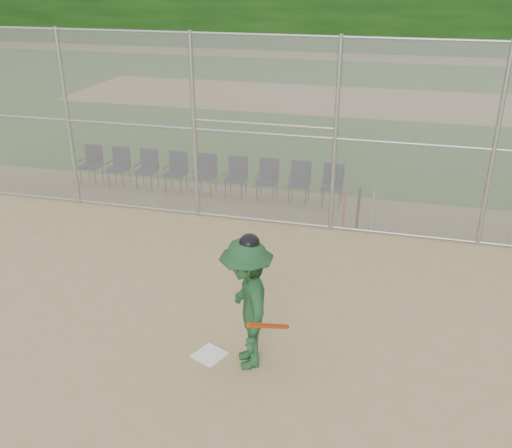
# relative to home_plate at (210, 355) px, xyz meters

# --- Properties ---
(ground) EXTENTS (100.00, 100.00, 0.00)m
(ground) POSITION_rel_home_plate_xyz_m (0.10, -0.20, -0.01)
(ground) COLOR tan
(ground) RESTS_ON ground
(grass_strip) EXTENTS (100.00, 100.00, 0.00)m
(grass_strip) POSITION_rel_home_plate_xyz_m (0.10, 17.80, -0.00)
(grass_strip) COLOR #2B5E1C
(grass_strip) RESTS_ON ground
(dirt_patch_far) EXTENTS (24.00, 24.00, 0.00)m
(dirt_patch_far) POSITION_rel_home_plate_xyz_m (0.10, 17.80, -0.00)
(dirt_patch_far) COLOR tan
(dirt_patch_far) RESTS_ON ground
(backstop_fence) EXTENTS (16.09, 0.09, 4.00)m
(backstop_fence) POSITION_rel_home_plate_xyz_m (0.10, 4.80, 2.06)
(backstop_fence) COLOR gray
(backstop_fence) RESTS_ON ground
(home_plate) EXTENTS (0.53, 0.53, 0.02)m
(home_plate) POSITION_rel_home_plate_xyz_m (0.00, 0.00, 0.00)
(home_plate) COLOR white
(home_plate) RESTS_ON ground
(batter_at_plate) EXTENTS (1.20, 1.47, 2.02)m
(batter_at_plate) POSITION_rel_home_plate_xyz_m (0.57, -0.01, 0.97)
(batter_at_plate) COLOR #1C4824
(batter_at_plate) RESTS_ON ground
(spare_bats) EXTENTS (0.66, 0.34, 0.84)m
(spare_bats) POSITION_rel_home_plate_xyz_m (1.65, 5.11, 0.40)
(spare_bats) COLOR #D84C14
(spare_bats) RESTS_ON ground
(chair_0) EXTENTS (0.54, 0.52, 0.96)m
(chair_0) POSITION_rel_home_plate_xyz_m (-5.29, 6.14, 0.47)
(chair_0) COLOR #0E0E35
(chair_0) RESTS_ON ground
(chair_1) EXTENTS (0.54, 0.52, 0.96)m
(chair_1) POSITION_rel_home_plate_xyz_m (-4.51, 6.14, 0.47)
(chair_1) COLOR #0E0E35
(chair_1) RESTS_ON ground
(chair_2) EXTENTS (0.54, 0.52, 0.96)m
(chair_2) POSITION_rel_home_plate_xyz_m (-3.73, 6.14, 0.47)
(chair_2) COLOR #0E0E35
(chair_2) RESTS_ON ground
(chair_3) EXTENTS (0.54, 0.52, 0.96)m
(chair_3) POSITION_rel_home_plate_xyz_m (-2.95, 6.14, 0.47)
(chair_3) COLOR #0E0E35
(chair_3) RESTS_ON ground
(chair_4) EXTENTS (0.54, 0.52, 0.96)m
(chair_4) POSITION_rel_home_plate_xyz_m (-2.17, 6.14, 0.47)
(chair_4) COLOR #0E0E35
(chair_4) RESTS_ON ground
(chair_5) EXTENTS (0.54, 0.52, 0.96)m
(chair_5) POSITION_rel_home_plate_xyz_m (-1.39, 6.14, 0.47)
(chair_5) COLOR #0E0E35
(chair_5) RESTS_ON ground
(chair_6) EXTENTS (0.54, 0.52, 0.96)m
(chair_6) POSITION_rel_home_plate_xyz_m (-0.61, 6.14, 0.47)
(chair_6) COLOR #0E0E35
(chair_6) RESTS_ON ground
(chair_7) EXTENTS (0.54, 0.52, 0.96)m
(chair_7) POSITION_rel_home_plate_xyz_m (0.17, 6.14, 0.47)
(chair_7) COLOR #0E0E35
(chair_7) RESTS_ON ground
(chair_8) EXTENTS (0.54, 0.52, 0.96)m
(chair_8) POSITION_rel_home_plate_xyz_m (0.95, 6.14, 0.47)
(chair_8) COLOR #0E0E35
(chair_8) RESTS_ON ground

